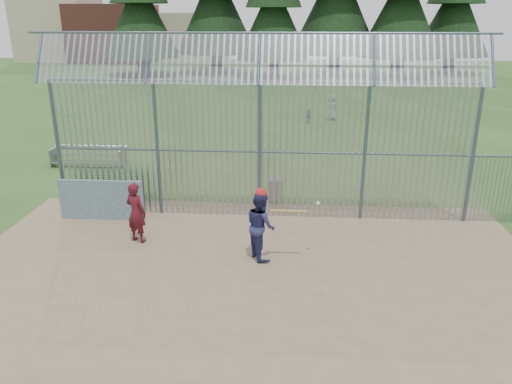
# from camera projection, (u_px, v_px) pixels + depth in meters

# --- Properties ---
(ground) EXTENTS (120.00, 120.00, 0.00)m
(ground) POSITION_uv_depth(u_px,v_px,m) (250.00, 272.00, 11.76)
(ground) COLOR #2D511E
(ground) RESTS_ON ground
(dirt_infield) EXTENTS (14.00, 10.00, 0.02)m
(dirt_infield) POSITION_uv_depth(u_px,v_px,m) (248.00, 282.00, 11.29)
(dirt_infield) COLOR #756047
(dirt_infield) RESTS_ON ground
(dugout_wall) EXTENTS (2.50, 0.12, 1.20)m
(dugout_wall) POSITION_uv_depth(u_px,v_px,m) (102.00, 200.00, 14.58)
(dugout_wall) COLOR #38566B
(dugout_wall) RESTS_ON dirt_infield
(batter) EXTENTS (0.95, 1.03, 1.70)m
(batter) POSITION_uv_depth(u_px,v_px,m) (261.00, 225.00, 12.18)
(batter) COLOR navy
(batter) RESTS_ON dirt_infield
(onlooker) EXTENTS (0.71, 0.60, 1.64)m
(onlooker) POSITION_uv_depth(u_px,v_px,m) (136.00, 213.00, 13.06)
(onlooker) COLOR maroon
(onlooker) RESTS_ON dirt_infield
(bg_kid_standing) EXTENTS (0.86, 0.81, 1.48)m
(bg_kid_standing) POSITION_uv_depth(u_px,v_px,m) (332.00, 107.00, 28.50)
(bg_kid_standing) COLOR slate
(bg_kid_standing) RESTS_ON ground
(bg_kid_seated) EXTENTS (0.50, 0.32, 0.79)m
(bg_kid_seated) POSITION_uv_depth(u_px,v_px,m) (309.00, 116.00, 27.82)
(bg_kid_seated) COLOR slate
(bg_kid_seated) RESTS_ON ground
(batting_gear) EXTENTS (1.56, 0.33, 0.55)m
(batting_gear) POSITION_uv_depth(u_px,v_px,m) (267.00, 197.00, 11.89)
(batting_gear) COLOR red
(batting_gear) RESTS_ON ground
(trash_can) EXTENTS (0.56, 0.56, 0.82)m
(trash_can) POSITION_uv_depth(u_px,v_px,m) (275.00, 190.00, 16.14)
(trash_can) COLOR gray
(trash_can) RESTS_ON ground
(bleacher) EXTENTS (3.00, 0.95, 0.72)m
(bleacher) POSITION_uv_depth(u_px,v_px,m) (88.00, 155.00, 19.99)
(bleacher) COLOR gray
(bleacher) RESTS_ON ground
(backstop_fence) EXTENTS (20.09, 0.81, 5.30)m
(backstop_fence) POSITION_uv_depth(u_px,v_px,m) (323.00, 141.00, 14.07)
(backstop_fence) COLOR #47566B
(backstop_fence) RESTS_ON ground
(distant_buildings) EXTENTS (26.50, 10.50, 8.00)m
(distant_buildings) POSITION_uv_depth(u_px,v_px,m) (109.00, 32.00, 65.20)
(distant_buildings) COLOR brown
(distant_buildings) RESTS_ON ground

